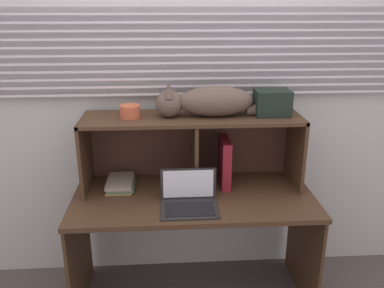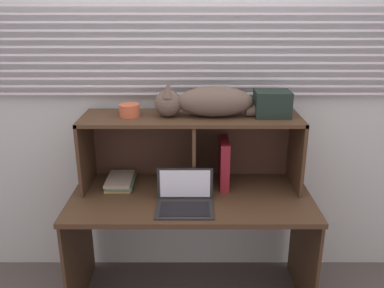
{
  "view_description": "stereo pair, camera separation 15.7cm",
  "coord_description": "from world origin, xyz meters",
  "px_view_note": "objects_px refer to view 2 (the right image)",
  "views": [
    {
      "loc": [
        -0.15,
        -2.02,
        1.84
      ],
      "look_at": [
        0.0,
        0.32,
        1.01
      ],
      "focal_mm": 37.84,
      "sensor_mm": 36.0,
      "label": 1
    },
    {
      "loc": [
        0.01,
        -2.02,
        1.84
      ],
      "look_at": [
        0.0,
        0.32,
        1.01
      ],
      "focal_mm": 37.84,
      "sensor_mm": 36.0,
      "label": 2
    }
  ],
  "objects_px": {
    "cat": "(208,102)",
    "binder_upright": "(225,163)",
    "small_basket": "(131,110)",
    "storage_box": "(273,104)",
    "laptop": "(186,200)",
    "book_stack": "(122,181)"
  },
  "relations": [
    {
      "from": "cat",
      "to": "binder_upright",
      "type": "relative_size",
      "value": 2.67
    },
    {
      "from": "small_basket",
      "to": "storage_box",
      "type": "height_order",
      "value": "storage_box"
    },
    {
      "from": "laptop",
      "to": "storage_box",
      "type": "bearing_deg",
      "value": 28.87
    },
    {
      "from": "book_stack",
      "to": "laptop",
      "type": "bearing_deg",
      "value": -34.73
    },
    {
      "from": "binder_upright",
      "to": "storage_box",
      "type": "height_order",
      "value": "storage_box"
    },
    {
      "from": "storage_box",
      "to": "binder_upright",
      "type": "bearing_deg",
      "value": 180.0
    },
    {
      "from": "cat",
      "to": "book_stack",
      "type": "relative_size",
      "value": 3.05
    },
    {
      "from": "binder_upright",
      "to": "small_basket",
      "type": "bearing_deg",
      "value": 180.0
    },
    {
      "from": "laptop",
      "to": "binder_upright",
      "type": "relative_size",
      "value": 1.06
    },
    {
      "from": "binder_upright",
      "to": "cat",
      "type": "bearing_deg",
      "value": 180.0
    },
    {
      "from": "book_stack",
      "to": "binder_upright",
      "type": "bearing_deg",
      "value": -0.08
    },
    {
      "from": "binder_upright",
      "to": "book_stack",
      "type": "bearing_deg",
      "value": 179.92
    },
    {
      "from": "cat",
      "to": "small_basket",
      "type": "distance_m",
      "value": 0.46
    },
    {
      "from": "laptop",
      "to": "binder_upright",
      "type": "distance_m",
      "value": 0.39
    },
    {
      "from": "small_basket",
      "to": "cat",
      "type": "bearing_deg",
      "value": 0.0
    },
    {
      "from": "cat",
      "to": "book_stack",
      "type": "height_order",
      "value": "cat"
    },
    {
      "from": "laptop",
      "to": "small_basket",
      "type": "distance_m",
      "value": 0.63
    },
    {
      "from": "cat",
      "to": "laptop",
      "type": "relative_size",
      "value": 2.51
    },
    {
      "from": "binder_upright",
      "to": "small_basket",
      "type": "relative_size",
      "value": 2.51
    },
    {
      "from": "small_basket",
      "to": "storage_box",
      "type": "xyz_separation_m",
      "value": [
        0.85,
        0.0,
        0.04
      ]
    },
    {
      "from": "cat",
      "to": "binder_upright",
      "type": "distance_m",
      "value": 0.4
    },
    {
      "from": "laptop",
      "to": "book_stack",
      "type": "distance_m",
      "value": 0.5
    }
  ]
}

